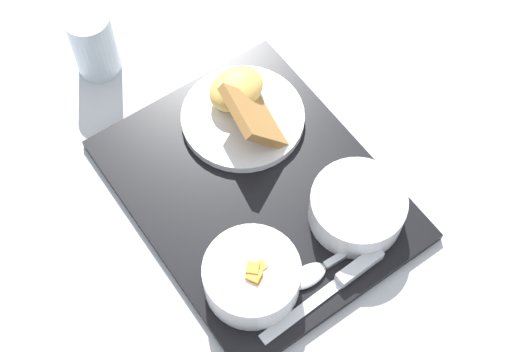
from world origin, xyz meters
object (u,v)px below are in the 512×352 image
plate_main (242,108)px  knife (347,276)px  bowl_salad (252,276)px  bowl_soup (358,206)px  spoon (324,266)px  glass_water (94,46)px

plate_main → knife: 0.28m
bowl_salad → bowl_soup: (0.01, -0.17, -0.00)m
bowl_salad → spoon: (-0.03, -0.09, -0.03)m
bowl_soup → spoon: (-0.04, 0.08, -0.02)m
plate_main → spoon: size_ratio=1.20×
bowl_salad → plate_main: 0.26m
spoon → bowl_salad: bearing=-17.3°
bowl_salad → bowl_soup: bowl_salad is taller
bowl_soup → plate_main: (0.21, 0.05, -0.01)m
knife → glass_water: bearing=-81.6°
spoon → glass_water: (0.45, 0.11, 0.03)m
bowl_soup → plate_main: bearing=13.2°
bowl_soup → knife: (-0.07, 0.06, -0.02)m
spoon → glass_water: bearing=-77.2°
bowl_soup → spoon: 0.09m
bowl_soup → glass_water: (0.41, 0.19, 0.01)m
plate_main → knife: plate_main is taller
bowl_salad → spoon: size_ratio=0.83×
plate_main → glass_water: bearing=35.3°
glass_water → spoon: bearing=-166.0°
bowl_salad → bowl_soup: size_ratio=0.97×
glass_water → plate_main: bearing=-144.7°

